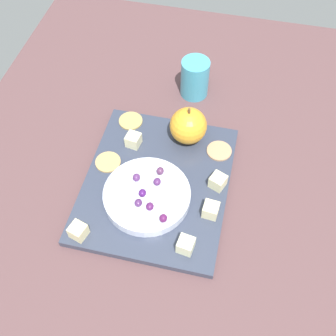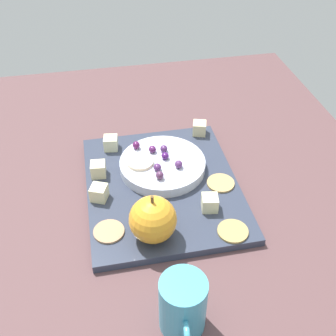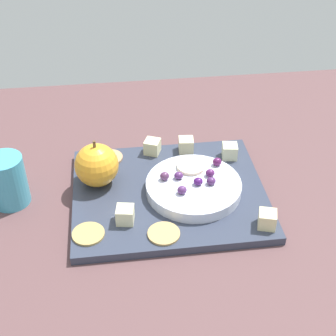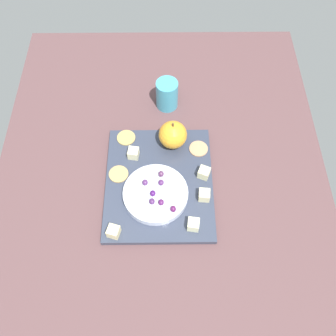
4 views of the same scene
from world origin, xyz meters
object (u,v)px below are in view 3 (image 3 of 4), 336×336
Objects in this scene: platter at (169,193)px; cheese_cube_2 at (230,151)px; grape_0 at (198,181)px; grape_1 at (211,181)px; cheese_cube_4 at (152,147)px; grape_4 at (182,190)px; cup at (7,181)px; cheese_cube_3 at (186,145)px; apple_slice_0 at (191,166)px; grape_5 at (217,162)px; apple_whole at (97,165)px; cracker_0 at (88,234)px; cracker_2 at (164,234)px; cheese_cube_0 at (125,215)px; serving_dish at (194,187)px; grape_3 at (210,172)px; grape_6 at (179,177)px; cheese_cube_1 at (267,219)px; grape_2 at (165,176)px; cracker_1 at (109,158)px.

platter is 12.07× the size of cheese_cube_2.
grape_0 and grape_1 have the same top height.
cheese_cube_4 is 15.00cm from grape_0.
grape_4 is 0.17× the size of cup.
cheese_cube_3 is 8.17cm from apple_slice_0.
grape_4 is at bearing 43.32° from grape_5.
cup is (27.74, -2.35, 3.85)cm from platter.
grape_1 is at bearing -161.11° from grape_4.
cup is at bearing 2.00° from apple_slice_0.
cheese_cube_2 is at bearing 158.65° from cheese_cube_3.
apple_slice_0 is (4.79, 0.09, -0.46)cm from grape_5.
apple_whole is 13.79cm from cracker_0.
apple_whole reaches higher than cracker_2.
cheese_cube_3 is (-12.94, -18.56, 0.00)cm from cheese_cube_0.
serving_dish is 14.08cm from cheese_cube_4.
cheese_cube_4 is 14.33cm from grape_3.
cheese_cube_2 is 16.38cm from grape_4.
cheese_cube_0 is 14.12cm from grape_0.
cheese_cube_3 is at bearing -105.06° from grape_6.
apple_whole is at bearing -97.69° from cracker_0.
grape_3 is at bearing -59.06° from cheese_cube_1.
grape_2 is at bearing -16.86° from serving_dish.
cheese_cube_3 is 33.93cm from cup.
cup is (17.56, 8.62, 2.89)cm from cracker_1.
grape_1 is 1.00× the size of grape_4.
cheese_cube_3 is at bearing -101.62° from grape_4.
apple_slice_0 is (-4.48, -3.47, 3.08)cm from platter.
grape_2 is (4.93, -1.49, 1.77)cm from serving_dish.
grape_2 reaches higher than serving_dish.
platter is 28.10cm from cup.
serving_dish is 10.36× the size of grape_2.
apple_whole reaches higher than cheese_cube_2.
grape_2 and grape_5 have the same top height.
cheese_cube_3 reaches higher than cracker_2.
cheese_cube_0 is 20.35cm from grape_5.
grape_0 is (7.97, 9.97, 1.29)cm from cheese_cube_2.
platter is 8.10cm from grape_1.
cracker_0 is 17.11cm from grape_4.
cheese_cube_3 is 23.54cm from cracker_2.
platter is at bearing 137.34° from grape_2.
apple_slice_0 is (2.65, -5.15, -0.38)cm from grape_1.
cheese_cube_0 is 12.23cm from grape_6.
cheese_cube_1 is (-10.27, 10.09, 0.39)cm from serving_dish.
grape_3 reaches higher than cheese_cube_1.
cheese_cube_4 is 0.54× the size of cracker_0.
cup is at bearing 20.15° from cheese_cube_4.
cheese_cube_4 is (6.59, -0.31, 0.00)cm from cheese_cube_3.
cracker_0 is at bearing 19.89° from grape_1.
cracker_0 is at bearing 24.88° from serving_dish.
cheese_cube_0 is 16.15cm from grape_1.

